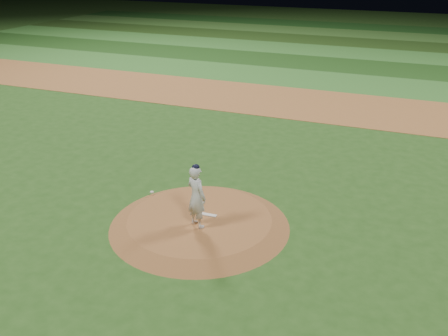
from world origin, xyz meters
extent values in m
plane|color=#264E19|center=(0.00, 0.00, 0.00)|extent=(120.00, 120.00, 0.00)
cube|color=#9B5F30|center=(0.00, 14.00, 0.01)|extent=(70.00, 6.00, 0.02)
cube|color=#337229|center=(0.00, 19.50, 0.01)|extent=(70.00, 5.00, 0.02)
cube|color=#1C4616|center=(0.00, 24.50, 0.01)|extent=(70.00, 5.00, 0.02)
cube|color=#34772B|center=(0.00, 29.50, 0.01)|extent=(70.00, 5.00, 0.02)
cube|color=#214115|center=(0.00, 34.50, 0.01)|extent=(70.00, 5.00, 0.02)
cube|color=#396D27|center=(0.00, 39.50, 0.01)|extent=(70.00, 5.00, 0.02)
cube|color=#194717|center=(0.00, 44.50, 0.01)|extent=(70.00, 5.00, 0.02)
cone|color=#92592D|center=(0.00, 0.00, 0.12)|extent=(5.50, 5.50, 0.25)
cube|color=silver|center=(0.17, 0.27, 0.26)|extent=(0.54, 0.15, 0.03)
ellipsoid|color=silver|center=(-2.19, 0.95, 0.29)|extent=(0.14, 0.14, 0.08)
imported|color=silver|center=(0.11, -0.42, 1.21)|extent=(0.83, 0.71, 1.91)
ellipsoid|color=black|center=(0.11, -0.42, 2.14)|extent=(0.22, 0.22, 0.15)
camera|label=1|loc=(5.63, -12.04, 7.81)|focal=40.00mm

